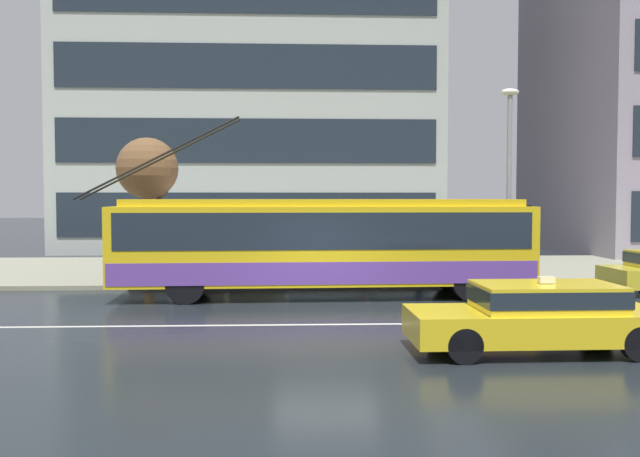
{
  "coord_description": "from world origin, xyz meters",
  "views": [
    {
      "loc": [
        -0.89,
        -16.18,
        2.83
      ],
      "look_at": [
        0.02,
        3.89,
        1.91
      ],
      "focal_mm": 38.1,
      "sensor_mm": 36.0,
      "label": 1
    }
  ],
  "objects_px": {
    "pedestrian_approaching_curb": "(226,250)",
    "street_lamp": "(509,166)",
    "street_tree_bare": "(147,171)",
    "pedestrian_walking_past": "(367,230)",
    "trolleybus": "(323,243)",
    "taxi_oncoming_near": "(540,314)",
    "bus_shelter": "(231,219)",
    "pedestrian_at_shelter": "(421,230)"
  },
  "relations": [
    {
      "from": "trolleybus",
      "to": "street_tree_bare",
      "type": "distance_m",
      "value": 7.34
    },
    {
      "from": "taxi_oncoming_near",
      "to": "pedestrian_at_shelter",
      "type": "relative_size",
      "value": 2.42
    },
    {
      "from": "pedestrian_approaching_curb",
      "to": "trolleybus",
      "type": "bearing_deg",
      "value": -43.24
    },
    {
      "from": "trolleybus",
      "to": "street_tree_bare",
      "type": "relative_size",
      "value": 2.71
    },
    {
      "from": "taxi_oncoming_near",
      "to": "pedestrian_walking_past",
      "type": "bearing_deg",
      "value": 99.36
    },
    {
      "from": "bus_shelter",
      "to": "street_lamp",
      "type": "bearing_deg",
      "value": -4.65
    },
    {
      "from": "trolleybus",
      "to": "street_tree_bare",
      "type": "height_order",
      "value": "trolleybus"
    },
    {
      "from": "bus_shelter",
      "to": "pedestrian_approaching_curb",
      "type": "bearing_deg",
      "value": -101.93
    },
    {
      "from": "pedestrian_at_shelter",
      "to": "pedestrian_walking_past",
      "type": "distance_m",
      "value": 1.87
    },
    {
      "from": "taxi_oncoming_near",
      "to": "pedestrian_approaching_curb",
      "type": "xyz_separation_m",
      "value": [
        -6.63,
        10.06,
        0.41
      ]
    },
    {
      "from": "trolleybus",
      "to": "pedestrian_walking_past",
      "type": "distance_m",
      "value": 4.47
    },
    {
      "from": "street_lamp",
      "to": "street_tree_bare",
      "type": "height_order",
      "value": "street_lamp"
    },
    {
      "from": "pedestrian_approaching_curb",
      "to": "pedestrian_walking_past",
      "type": "xyz_separation_m",
      "value": [
        4.76,
        1.27,
        0.59
      ]
    },
    {
      "from": "street_tree_bare",
      "to": "pedestrian_walking_past",
      "type": "bearing_deg",
      "value": 1.25
    },
    {
      "from": "trolleybus",
      "to": "street_lamp",
      "type": "distance_m",
      "value": 7.18
    },
    {
      "from": "pedestrian_approaching_curb",
      "to": "street_tree_bare",
      "type": "height_order",
      "value": "street_tree_bare"
    },
    {
      "from": "pedestrian_approaching_curb",
      "to": "street_lamp",
      "type": "bearing_deg",
      "value": -1.07
    },
    {
      "from": "trolleybus",
      "to": "street_lamp",
      "type": "xyz_separation_m",
      "value": [
        6.24,
        2.68,
        2.32
      ]
    },
    {
      "from": "street_tree_bare",
      "to": "street_lamp",
      "type": "bearing_deg",
      "value": -6.08
    },
    {
      "from": "pedestrian_at_shelter",
      "to": "pedestrian_walking_past",
      "type": "relative_size",
      "value": 0.97
    },
    {
      "from": "pedestrian_walking_past",
      "to": "street_tree_bare",
      "type": "relative_size",
      "value": 0.42
    },
    {
      "from": "taxi_oncoming_near",
      "to": "pedestrian_approaching_curb",
      "type": "bearing_deg",
      "value": 123.4
    },
    {
      "from": "trolleybus",
      "to": "street_lamp",
      "type": "height_order",
      "value": "street_lamp"
    },
    {
      "from": "pedestrian_at_shelter",
      "to": "street_tree_bare",
      "type": "height_order",
      "value": "street_tree_bare"
    },
    {
      "from": "trolleybus",
      "to": "pedestrian_approaching_curb",
      "type": "height_order",
      "value": "trolleybus"
    },
    {
      "from": "pedestrian_at_shelter",
      "to": "pedestrian_approaching_curb",
      "type": "relative_size",
      "value": 1.16
    },
    {
      "from": "street_lamp",
      "to": "taxi_oncoming_near",
      "type": "bearing_deg",
      "value": -104.97
    },
    {
      "from": "trolleybus",
      "to": "taxi_oncoming_near",
      "type": "bearing_deg",
      "value": -63.47
    },
    {
      "from": "pedestrian_walking_past",
      "to": "street_lamp",
      "type": "bearing_deg",
      "value": -17.73
    },
    {
      "from": "pedestrian_approaching_curb",
      "to": "pedestrian_walking_past",
      "type": "bearing_deg",
      "value": 14.92
    },
    {
      "from": "bus_shelter",
      "to": "pedestrian_at_shelter",
      "type": "xyz_separation_m",
      "value": [
        6.46,
        0.24,
        -0.4
      ]
    },
    {
      "from": "trolleybus",
      "to": "pedestrian_approaching_curb",
      "type": "distance_m",
      "value": 4.19
    },
    {
      "from": "taxi_oncoming_near",
      "to": "pedestrian_walking_past",
      "type": "height_order",
      "value": "pedestrian_walking_past"
    },
    {
      "from": "taxi_oncoming_near",
      "to": "pedestrian_approaching_curb",
      "type": "distance_m",
      "value": 12.05
    },
    {
      "from": "trolleybus",
      "to": "bus_shelter",
      "type": "bearing_deg",
      "value": 130.39
    },
    {
      "from": "trolleybus",
      "to": "street_tree_bare",
      "type": "xyz_separation_m",
      "value": [
        -5.77,
        3.96,
        2.2
      ]
    },
    {
      "from": "trolleybus",
      "to": "taxi_oncoming_near",
      "type": "height_order",
      "value": "trolleybus"
    },
    {
      "from": "trolleybus",
      "to": "pedestrian_at_shelter",
      "type": "height_order",
      "value": "trolleybus"
    },
    {
      "from": "taxi_oncoming_near",
      "to": "bus_shelter",
      "type": "distance_m",
      "value": 12.54
    },
    {
      "from": "trolleybus",
      "to": "taxi_oncoming_near",
      "type": "distance_m",
      "value": 8.09
    },
    {
      "from": "pedestrian_approaching_curb",
      "to": "pedestrian_walking_past",
      "type": "relative_size",
      "value": 0.83
    },
    {
      "from": "taxi_oncoming_near",
      "to": "trolleybus",
      "type": "bearing_deg",
      "value": 116.53
    }
  ]
}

